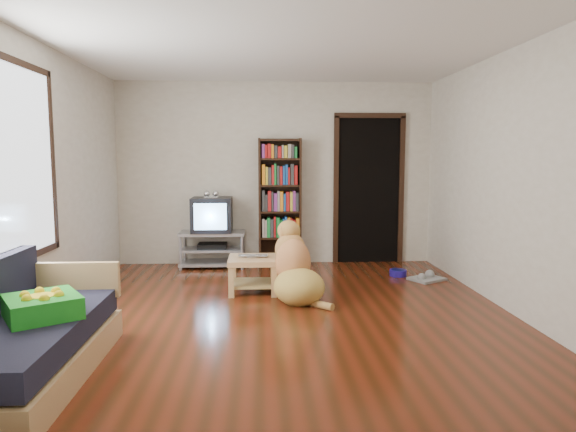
{
  "coord_description": "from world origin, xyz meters",
  "views": [
    {
      "loc": [
        -0.22,
        -4.9,
        1.53
      ],
      "look_at": [
        0.08,
        0.64,
        0.9
      ],
      "focal_mm": 32.0,
      "sensor_mm": 36.0,
      "label": 1
    }
  ],
  "objects_px": {
    "laptop": "(253,257)",
    "coffee_table": "(253,268)",
    "crt_tv": "(212,214)",
    "tv_stand": "(213,248)",
    "sofa": "(22,342)",
    "grey_rag": "(427,279)",
    "dog": "(295,270)",
    "green_cushion": "(42,306)",
    "bookshelf": "(280,195)",
    "dog_bowl": "(398,273)"
  },
  "relations": [
    {
      "from": "laptop",
      "to": "coffee_table",
      "type": "distance_m",
      "value": 0.14
    },
    {
      "from": "crt_tv",
      "to": "tv_stand",
      "type": "bearing_deg",
      "value": -90.0
    },
    {
      "from": "crt_tv",
      "to": "sofa",
      "type": "height_order",
      "value": "crt_tv"
    },
    {
      "from": "laptop",
      "to": "crt_tv",
      "type": "distance_m",
      "value": 1.58
    },
    {
      "from": "grey_rag",
      "to": "sofa",
      "type": "relative_size",
      "value": 0.22
    },
    {
      "from": "tv_stand",
      "to": "dog",
      "type": "xyz_separation_m",
      "value": [
        1.05,
        -1.7,
        0.05
      ]
    },
    {
      "from": "coffee_table",
      "to": "grey_rag",
      "type": "bearing_deg",
      "value": 11.65
    },
    {
      "from": "dog",
      "to": "grey_rag",
      "type": "bearing_deg",
      "value": 23.99
    },
    {
      "from": "laptop",
      "to": "sofa",
      "type": "distance_m",
      "value": 2.72
    },
    {
      "from": "green_cushion",
      "to": "sofa",
      "type": "relative_size",
      "value": 0.26
    },
    {
      "from": "coffee_table",
      "to": "tv_stand",
      "type": "bearing_deg",
      "value": 113.01
    },
    {
      "from": "green_cushion",
      "to": "bookshelf",
      "type": "height_order",
      "value": "bookshelf"
    },
    {
      "from": "grey_rag",
      "to": "coffee_table",
      "type": "xyz_separation_m",
      "value": [
        -2.18,
        -0.45,
        0.27
      ]
    },
    {
      "from": "green_cushion",
      "to": "dog_bowl",
      "type": "height_order",
      "value": "green_cushion"
    },
    {
      "from": "grey_rag",
      "to": "crt_tv",
      "type": "bearing_deg",
      "value": 160.91
    },
    {
      "from": "tv_stand",
      "to": "dog",
      "type": "relative_size",
      "value": 0.92
    },
    {
      "from": "laptop",
      "to": "coffee_table",
      "type": "xyz_separation_m",
      "value": [
        0.0,
        0.03,
        -0.13
      ]
    },
    {
      "from": "grey_rag",
      "to": "dog",
      "type": "distance_m",
      "value": 1.9
    },
    {
      "from": "laptop",
      "to": "dog_bowl",
      "type": "distance_m",
      "value": 2.05
    },
    {
      "from": "crt_tv",
      "to": "dog",
      "type": "xyz_separation_m",
      "value": [
        1.05,
        -1.72,
        -0.42
      ]
    },
    {
      "from": "green_cushion",
      "to": "coffee_table",
      "type": "xyz_separation_m",
      "value": [
        1.44,
        2.19,
        -0.22
      ]
    },
    {
      "from": "green_cushion",
      "to": "crt_tv",
      "type": "relative_size",
      "value": 0.79
    },
    {
      "from": "green_cushion",
      "to": "bookshelf",
      "type": "bearing_deg",
      "value": 30.32
    },
    {
      "from": "grey_rag",
      "to": "crt_tv",
      "type": "relative_size",
      "value": 0.69
    },
    {
      "from": "bookshelf",
      "to": "dog",
      "type": "distance_m",
      "value": 1.92
    },
    {
      "from": "dog_bowl",
      "to": "tv_stand",
      "type": "xyz_separation_m",
      "value": [
        -2.46,
        0.68,
        0.23
      ]
    },
    {
      "from": "laptop",
      "to": "coffee_table",
      "type": "bearing_deg",
      "value": 94.55
    },
    {
      "from": "sofa",
      "to": "dog",
      "type": "bearing_deg",
      "value": 43.72
    },
    {
      "from": "laptop",
      "to": "sofa",
      "type": "bearing_deg",
      "value": -120.58
    },
    {
      "from": "coffee_table",
      "to": "dog",
      "type": "distance_m",
      "value": 0.56
    },
    {
      "from": "green_cushion",
      "to": "dog",
      "type": "bearing_deg",
      "value": 11.1
    },
    {
      "from": "laptop",
      "to": "grey_rag",
      "type": "distance_m",
      "value": 2.26
    },
    {
      "from": "dog_bowl",
      "to": "dog",
      "type": "relative_size",
      "value": 0.22
    },
    {
      "from": "dog_bowl",
      "to": "dog",
      "type": "bearing_deg",
      "value": -144.39
    },
    {
      "from": "green_cushion",
      "to": "sofa",
      "type": "bearing_deg",
      "value": 172.89
    },
    {
      "from": "sofa",
      "to": "dog",
      "type": "distance_m",
      "value": 2.8
    },
    {
      "from": "bookshelf",
      "to": "sofa",
      "type": "height_order",
      "value": "bookshelf"
    },
    {
      "from": "coffee_table",
      "to": "dog_bowl",
      "type": "bearing_deg",
      "value": 20.42
    },
    {
      "from": "laptop",
      "to": "tv_stand",
      "type": "height_order",
      "value": "tv_stand"
    },
    {
      "from": "sofa",
      "to": "coffee_table",
      "type": "distance_m",
      "value": 2.74
    },
    {
      "from": "laptop",
      "to": "bookshelf",
      "type": "xyz_separation_m",
      "value": [
        0.36,
        1.51,
        0.59
      ]
    },
    {
      "from": "dog_bowl",
      "to": "laptop",
      "type": "bearing_deg",
      "value": -158.78
    },
    {
      "from": "green_cushion",
      "to": "laptop",
      "type": "bearing_deg",
      "value": 22.82
    },
    {
      "from": "dog_bowl",
      "to": "bookshelf",
      "type": "distance_m",
      "value": 1.95
    },
    {
      "from": "laptop",
      "to": "tv_stand",
      "type": "bearing_deg",
      "value": 117.12
    },
    {
      "from": "bookshelf",
      "to": "laptop",
      "type": "bearing_deg",
      "value": -103.55
    },
    {
      "from": "laptop",
      "to": "crt_tv",
      "type": "xyz_separation_m",
      "value": [
        -0.59,
        1.43,
        0.33
      ]
    },
    {
      "from": "grey_rag",
      "to": "dog",
      "type": "height_order",
      "value": "dog"
    },
    {
      "from": "laptop",
      "to": "coffee_table",
      "type": "height_order",
      "value": "laptop"
    },
    {
      "from": "dog_bowl",
      "to": "crt_tv",
      "type": "xyz_separation_m",
      "value": [
        -2.46,
        0.71,
        0.7
      ]
    }
  ]
}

